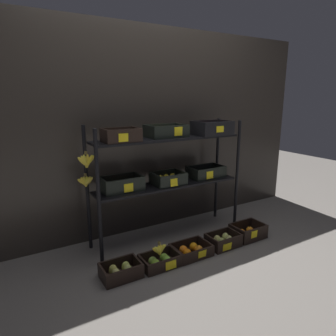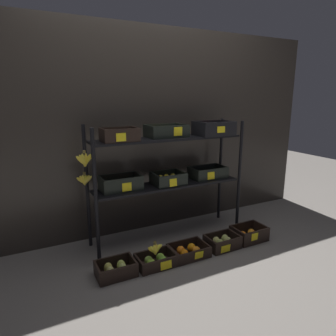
# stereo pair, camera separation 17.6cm
# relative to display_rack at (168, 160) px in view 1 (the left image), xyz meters

# --- Properties ---
(ground_plane) EXTENTS (10.00, 10.00, 0.00)m
(ground_plane) POSITION_rel_display_rack_xyz_m (0.00, 0.00, -0.78)
(ground_plane) COLOR #605B56
(storefront_wall) EXTENTS (3.87, 0.12, 2.04)m
(storefront_wall) POSITION_rel_display_rack_xyz_m (0.00, 0.36, 0.23)
(storefront_wall) COLOR #2D2823
(storefront_wall) RESTS_ON ground_plane
(display_rack) EXTENTS (1.61, 0.36, 1.14)m
(display_rack) POSITION_rel_display_rack_xyz_m (0.00, 0.00, 0.00)
(display_rack) COLOR black
(display_rack) RESTS_ON ground_plane
(crate_ground_pear) EXTENTS (0.30, 0.21, 0.12)m
(crate_ground_pear) POSITION_rel_display_rack_xyz_m (-0.67, -0.42, -0.73)
(crate_ground_pear) COLOR black
(crate_ground_pear) RESTS_ON ground_plane
(crate_ground_apple_green) EXTENTS (0.32, 0.22, 0.10)m
(crate_ground_apple_green) POSITION_rel_display_rack_xyz_m (-0.33, -0.43, -0.74)
(crate_ground_apple_green) COLOR black
(crate_ground_apple_green) RESTS_ON ground_plane
(crate_ground_orange) EXTENTS (0.33, 0.25, 0.10)m
(crate_ground_orange) POSITION_rel_display_rack_xyz_m (-0.01, -0.42, -0.74)
(crate_ground_orange) COLOR black
(crate_ground_orange) RESTS_ON ground_plane
(crate_ground_right_pear) EXTENTS (0.30, 0.22, 0.12)m
(crate_ground_right_pear) POSITION_rel_display_rack_xyz_m (0.35, -0.43, -0.73)
(crate_ground_right_pear) COLOR black
(crate_ground_right_pear) RESTS_ON ground_plane
(crate_ground_rightmost_orange) EXTENTS (0.32, 0.24, 0.14)m
(crate_ground_rightmost_orange) POSITION_rel_display_rack_xyz_m (0.68, -0.42, -0.73)
(crate_ground_rightmost_orange) COLOR black
(crate_ground_rightmost_orange) RESTS_ON ground_plane
(banana_bunch_loose) EXTENTS (0.15, 0.05, 0.12)m
(banana_bunch_loose) POSITION_rel_display_rack_xyz_m (-0.34, -0.44, -0.63)
(banana_bunch_loose) COLOR brown
(banana_bunch_loose) RESTS_ON crate_ground_apple_green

